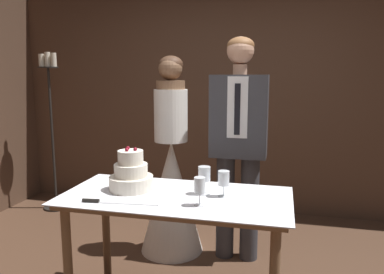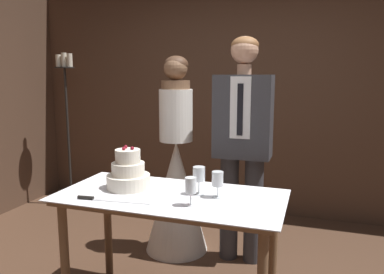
{
  "view_description": "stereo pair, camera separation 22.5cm",
  "coord_description": "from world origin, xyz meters",
  "px_view_note": "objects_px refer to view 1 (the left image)",
  "views": [
    {
      "loc": [
        0.49,
        -2.06,
        1.52
      ],
      "look_at": [
        -0.13,
        0.48,
        1.09
      ],
      "focal_mm": 35.0,
      "sensor_mm": 36.0,
      "label": 1
    },
    {
      "loc": [
        0.71,
        -2.0,
        1.52
      ],
      "look_at": [
        -0.13,
        0.48,
        1.09
      ],
      "focal_mm": 35.0,
      "sensor_mm": 36.0,
      "label": 2
    }
  ],
  "objects_px": {
    "groom": "(239,137)",
    "wine_glass_far": "(204,175)",
    "cake_knife": "(105,202)",
    "wine_glass_near": "(224,180)",
    "candle_stand": "(52,128)",
    "bride": "(171,182)",
    "cake_table": "(176,211)",
    "wine_glass_middle": "(200,187)",
    "tiered_cake": "(131,175)"
  },
  "relations": [
    {
      "from": "groom",
      "to": "wine_glass_far",
      "type": "bearing_deg",
      "value": -98.79
    },
    {
      "from": "cake_knife",
      "to": "wine_glass_far",
      "type": "bearing_deg",
      "value": 23.23
    },
    {
      "from": "wine_glass_near",
      "to": "candle_stand",
      "type": "relative_size",
      "value": 0.09
    },
    {
      "from": "bride",
      "to": "cake_table",
      "type": "bearing_deg",
      "value": -71.41
    },
    {
      "from": "wine_glass_far",
      "to": "candle_stand",
      "type": "distance_m",
      "value": 2.51
    },
    {
      "from": "wine_glass_middle",
      "to": "wine_glass_far",
      "type": "height_order",
      "value": "wine_glass_far"
    },
    {
      "from": "wine_glass_middle",
      "to": "candle_stand",
      "type": "height_order",
      "value": "candle_stand"
    },
    {
      "from": "tiered_cake",
      "to": "wine_glass_middle",
      "type": "distance_m",
      "value": 0.53
    },
    {
      "from": "cake_knife",
      "to": "candle_stand",
      "type": "relative_size",
      "value": 0.26
    },
    {
      "from": "bride",
      "to": "candle_stand",
      "type": "height_order",
      "value": "candle_stand"
    },
    {
      "from": "tiered_cake",
      "to": "candle_stand",
      "type": "distance_m",
      "value": 2.16
    },
    {
      "from": "tiered_cake",
      "to": "bride",
      "type": "bearing_deg",
      "value": 87.98
    },
    {
      "from": "groom",
      "to": "candle_stand",
      "type": "xyz_separation_m",
      "value": [
        -2.17,
        0.68,
        -0.1
      ]
    },
    {
      "from": "cake_knife",
      "to": "bride",
      "type": "xyz_separation_m",
      "value": [
        0.07,
        1.08,
        -0.18
      ]
    },
    {
      "from": "cake_table",
      "to": "candle_stand",
      "type": "xyz_separation_m",
      "value": [
        -1.88,
        1.53,
        0.24
      ]
    },
    {
      "from": "wine_glass_far",
      "to": "groom",
      "type": "relative_size",
      "value": 0.1
    },
    {
      "from": "tiered_cake",
      "to": "cake_knife",
      "type": "relative_size",
      "value": 0.62
    },
    {
      "from": "cake_table",
      "to": "wine_glass_near",
      "type": "bearing_deg",
      "value": 9.02
    },
    {
      "from": "wine_glass_near",
      "to": "tiered_cake",
      "type": "bearing_deg",
      "value": -179.91
    },
    {
      "from": "wine_glass_middle",
      "to": "candle_stand",
      "type": "bearing_deg",
      "value": 141.05
    },
    {
      "from": "wine_glass_middle",
      "to": "tiered_cake",
      "type": "bearing_deg",
      "value": 159.22
    },
    {
      "from": "tiered_cake",
      "to": "cake_knife",
      "type": "height_order",
      "value": "tiered_cake"
    },
    {
      "from": "wine_glass_near",
      "to": "wine_glass_far",
      "type": "height_order",
      "value": "wine_glass_far"
    },
    {
      "from": "groom",
      "to": "bride",
      "type": "bearing_deg",
      "value": 179.95
    },
    {
      "from": "tiered_cake",
      "to": "candle_stand",
      "type": "xyz_separation_m",
      "value": [
        -1.57,
        1.48,
        0.04
      ]
    },
    {
      "from": "bride",
      "to": "groom",
      "type": "distance_m",
      "value": 0.71
    },
    {
      "from": "wine_glass_middle",
      "to": "bride",
      "type": "xyz_separation_m",
      "value": [
        -0.47,
        0.99,
        -0.29
      ]
    },
    {
      "from": "cake_knife",
      "to": "wine_glass_near",
      "type": "bearing_deg",
      "value": 16.59
    },
    {
      "from": "cake_table",
      "to": "wine_glass_near",
      "type": "relative_size",
      "value": 8.74
    },
    {
      "from": "cake_knife",
      "to": "wine_glass_middle",
      "type": "xyz_separation_m",
      "value": [
        0.54,
        0.09,
        0.1
      ]
    },
    {
      "from": "cake_table",
      "to": "wine_glass_middle",
      "type": "height_order",
      "value": "wine_glass_middle"
    },
    {
      "from": "cake_knife",
      "to": "candle_stand",
      "type": "height_order",
      "value": "candle_stand"
    },
    {
      "from": "cake_knife",
      "to": "bride",
      "type": "bearing_deg",
      "value": 79.5
    },
    {
      "from": "tiered_cake",
      "to": "bride",
      "type": "distance_m",
      "value": 0.85
    },
    {
      "from": "cake_table",
      "to": "wine_glass_far",
      "type": "height_order",
      "value": "wine_glass_far"
    },
    {
      "from": "cake_table",
      "to": "cake_knife",
      "type": "bearing_deg",
      "value": -147.16
    },
    {
      "from": "tiered_cake",
      "to": "cake_knife",
      "type": "bearing_deg",
      "value": -99.34
    },
    {
      "from": "wine_glass_far",
      "to": "candle_stand",
      "type": "xyz_separation_m",
      "value": [
        -2.05,
        1.46,
        0.02
      ]
    },
    {
      "from": "tiered_cake",
      "to": "groom",
      "type": "distance_m",
      "value": 1.01
    },
    {
      "from": "tiered_cake",
      "to": "wine_glass_middle",
      "type": "bearing_deg",
      "value": -20.78
    },
    {
      "from": "wine_glass_far",
      "to": "bride",
      "type": "relative_size",
      "value": 0.1
    },
    {
      "from": "cake_knife",
      "to": "groom",
      "type": "distance_m",
      "value": 1.27
    },
    {
      "from": "groom",
      "to": "candle_stand",
      "type": "bearing_deg",
      "value": 162.5
    },
    {
      "from": "cake_table",
      "to": "wine_glass_near",
      "type": "height_order",
      "value": "wine_glass_near"
    },
    {
      "from": "cake_knife",
      "to": "groom",
      "type": "bearing_deg",
      "value": 52.58
    },
    {
      "from": "cake_knife",
      "to": "tiered_cake",
      "type": "bearing_deg",
      "value": 74.07
    },
    {
      "from": "candle_stand",
      "to": "wine_glass_near",
      "type": "bearing_deg",
      "value": -34.3
    },
    {
      "from": "wine_glass_far",
      "to": "bride",
      "type": "bearing_deg",
      "value": 119.99
    },
    {
      "from": "wine_glass_middle",
      "to": "wine_glass_near",
      "type": "bearing_deg",
      "value": 60.54
    },
    {
      "from": "wine_glass_far",
      "to": "candle_stand",
      "type": "bearing_deg",
      "value": 144.53
    }
  ]
}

